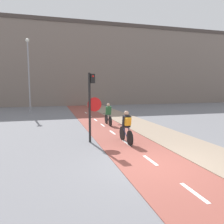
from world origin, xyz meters
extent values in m
plane|color=slate|center=(0.00, 0.00, 0.00)|extent=(120.00, 120.00, 0.00)
cube|color=brown|center=(0.00, 0.00, 0.01)|extent=(2.63, 60.00, 0.02)
cube|color=white|center=(0.00, -2.00, 0.02)|extent=(0.12, 1.10, 0.00)
cube|color=white|center=(0.00, 0.50, 0.02)|extent=(0.12, 1.10, 0.00)
cube|color=white|center=(0.00, 3.00, 0.02)|extent=(0.12, 1.10, 0.00)
cube|color=white|center=(0.00, 5.50, 0.02)|extent=(0.12, 1.10, 0.00)
cube|color=white|center=(0.00, 8.00, 0.02)|extent=(0.12, 1.10, 0.00)
cube|color=white|center=(0.00, 10.50, 0.02)|extent=(0.12, 1.10, 0.00)
cube|color=white|center=(0.00, 13.00, 0.02)|extent=(0.12, 1.10, 0.00)
cube|color=white|center=(0.00, 15.50, 0.02)|extent=(0.12, 1.10, 0.00)
cube|color=gray|center=(2.52, 0.00, 0.03)|extent=(2.40, 60.00, 0.05)
cube|color=slate|center=(0.00, 26.79, 5.61)|extent=(60.00, 5.00, 11.22)
cube|color=#473D38|center=(0.00, 26.79, 11.47)|extent=(60.00, 5.20, 0.50)
cylinder|color=black|center=(-1.62, 3.73, 1.65)|extent=(0.11, 0.11, 3.30)
cube|color=black|center=(-1.47, 3.73, 3.03)|extent=(0.20, 0.20, 0.44)
sphere|color=red|center=(-1.47, 3.62, 3.14)|extent=(0.09, 0.09, 0.09)
cone|color=red|center=(-1.39, 3.73, 1.81)|extent=(0.67, 0.01, 0.67)
cone|color=silver|center=(-1.39, 3.73, 1.81)|extent=(0.60, 0.02, 0.60)
cylinder|color=gray|center=(-5.39, 16.68, 3.51)|extent=(0.14, 0.14, 7.01)
sphere|color=silver|center=(-5.39, 16.68, 7.12)|extent=(0.36, 0.36, 0.36)
cylinder|color=black|center=(-0.01, 2.59, 0.35)|extent=(0.07, 0.70, 0.70)
cylinder|color=black|center=(-0.01, 3.67, 0.35)|extent=(0.07, 0.70, 0.70)
cylinder|color=navy|center=(-0.01, 3.34, 0.53)|extent=(0.04, 0.69, 0.43)
cylinder|color=navy|center=(-0.01, 2.83, 0.55)|extent=(0.04, 0.36, 0.46)
cylinder|color=navy|center=(-0.01, 3.17, 0.75)|extent=(0.04, 1.00, 0.07)
cylinder|color=navy|center=(-0.01, 2.79, 0.34)|extent=(0.04, 0.41, 0.05)
cylinder|color=black|center=(-0.01, 3.67, 0.78)|extent=(0.46, 0.03, 0.03)
cube|color=black|center=(-0.01, 3.05, 1.05)|extent=(0.36, 0.31, 0.59)
sphere|color=tan|center=(-0.01, 3.09, 1.43)|extent=(0.22, 0.22, 0.22)
cylinder|color=#232328|center=(-0.11, 3.02, 0.60)|extent=(0.04, 0.07, 0.44)
cylinder|color=#232328|center=(0.09, 3.02, 0.60)|extent=(0.04, 0.07, 0.44)
cube|color=orange|center=(-0.01, 2.87, 1.07)|extent=(0.28, 0.23, 0.39)
cylinder|color=black|center=(0.42, 7.54, 0.34)|extent=(0.07, 0.68, 0.68)
cylinder|color=black|center=(0.42, 8.62, 0.34)|extent=(0.07, 0.68, 0.68)
cylinder|color=black|center=(0.42, 8.28, 0.52)|extent=(0.04, 0.69, 0.42)
cylinder|color=black|center=(0.42, 7.78, 0.53)|extent=(0.04, 0.36, 0.45)
cylinder|color=black|center=(0.42, 8.12, 0.73)|extent=(0.04, 1.00, 0.07)
cylinder|color=black|center=(0.42, 7.74, 0.33)|extent=(0.04, 0.41, 0.05)
cylinder|color=black|center=(0.42, 8.62, 0.76)|extent=(0.46, 0.03, 0.03)
cube|color=#235B33|center=(0.42, 8.00, 1.03)|extent=(0.36, 0.31, 0.59)
sphere|color=tan|center=(0.42, 8.04, 1.41)|extent=(0.22, 0.22, 0.22)
cylinder|color=#232328|center=(0.32, 7.96, 0.58)|extent=(0.04, 0.07, 0.43)
cylinder|color=#232328|center=(0.52, 7.96, 0.58)|extent=(0.04, 0.07, 0.43)
camera|label=1|loc=(-3.37, -6.43, 2.65)|focal=35.00mm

